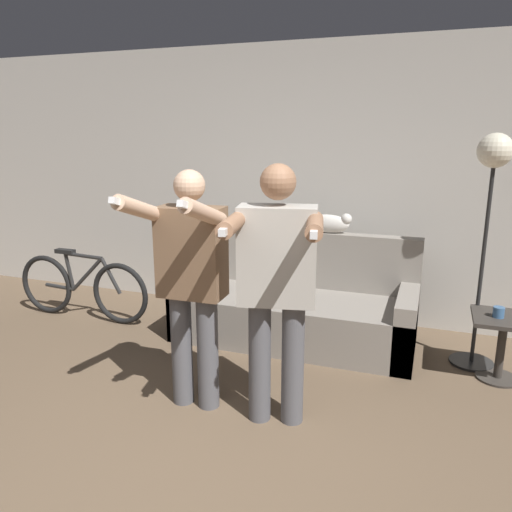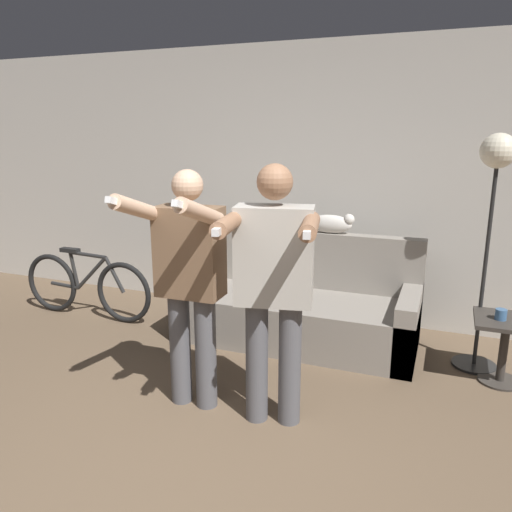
% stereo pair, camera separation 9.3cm
% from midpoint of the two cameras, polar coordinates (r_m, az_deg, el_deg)
% --- Properties ---
extents(wall_back, '(10.00, 0.05, 2.60)m').
position_cam_midpoint_polar(wall_back, '(4.86, 5.31, 8.15)').
color(wall_back, beige).
rests_on(wall_back, ground_plane).
extents(couch, '(2.06, 0.84, 0.92)m').
position_cam_midpoint_polar(couch, '(4.44, 3.92, -5.94)').
color(couch, gray).
rests_on(couch, ground_plane).
extents(person_left, '(0.50, 0.66, 1.57)m').
position_cam_midpoint_polar(person_left, '(3.19, -8.29, -2.23)').
color(person_left, '#56565B').
rests_on(person_left, ground_plane).
extents(person_right, '(0.62, 0.75, 1.62)m').
position_cam_midpoint_polar(person_right, '(2.96, 1.49, -2.70)').
color(person_right, '#56565B').
rests_on(person_right, ground_plane).
extents(cat, '(0.52, 0.13, 0.18)m').
position_cam_midpoint_polar(cat, '(4.48, 7.71, 3.71)').
color(cat, silver).
rests_on(cat, couch).
extents(floor_lamp, '(0.34, 0.34, 1.79)m').
position_cam_midpoint_polar(floor_lamp, '(4.03, 24.69, 7.25)').
color(floor_lamp, black).
rests_on(floor_lamp, ground_plane).
extents(side_table, '(0.44, 0.44, 0.49)m').
position_cam_midpoint_polar(side_table, '(4.08, 25.77, -8.12)').
color(side_table, '#38332D').
rests_on(side_table, ground_plane).
extents(cup, '(0.08, 0.08, 0.08)m').
position_cam_midpoint_polar(cup, '(3.99, 25.39, -5.83)').
color(cup, '#3D6693').
rests_on(cup, side_table).
extents(bicycle, '(1.47, 0.07, 0.69)m').
position_cam_midpoint_polar(bicycle, '(5.18, -19.74, -3.39)').
color(bicycle, black).
rests_on(bicycle, ground_plane).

